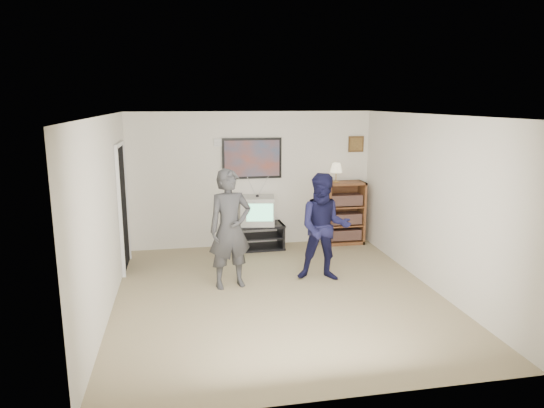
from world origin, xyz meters
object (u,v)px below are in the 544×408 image
object	(u,v)px
person_tall	(230,229)
media_stand	(258,236)
crt_television	(258,210)
bookshelf	(344,213)
person_short	(324,227)

from	to	relation	value
person_tall	media_stand	bearing A→B (deg)	56.11
crt_television	bookshelf	distance (m)	1.69
media_stand	person_tall	world-z (taller)	person_tall
crt_television	bookshelf	size ratio (longest dim) A/B	0.51
media_stand	crt_television	size ratio (longest dim) A/B	1.56
media_stand	bookshelf	xyz separation A→B (m)	(1.67, 0.05, 0.36)
media_stand	bookshelf	distance (m)	1.71
crt_television	person_tall	distance (m)	1.90
bookshelf	person_short	bearing A→B (deg)	-117.57
crt_television	media_stand	bearing A→B (deg)	9.08
media_stand	crt_television	bearing A→B (deg)	178.33
media_stand	bookshelf	world-z (taller)	bookshelf
media_stand	bookshelf	size ratio (longest dim) A/B	0.80
person_tall	person_short	world-z (taller)	person_tall
bookshelf	person_tall	distance (m)	2.99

